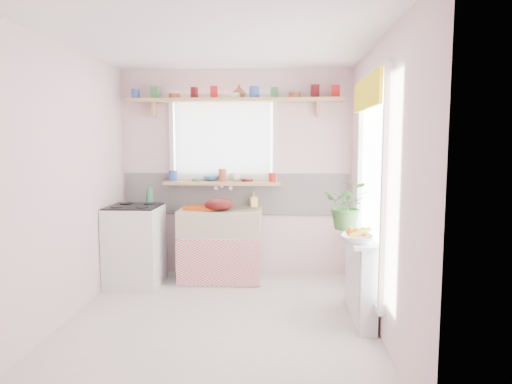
{
  "coord_description": "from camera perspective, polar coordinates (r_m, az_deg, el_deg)",
  "views": [
    {
      "loc": [
        0.58,
        -3.94,
        1.63
      ],
      "look_at": [
        0.31,
        0.55,
        1.14
      ],
      "focal_mm": 32.0,
      "sensor_mm": 36.0,
      "label": 1
    }
  ],
  "objects": [
    {
      "name": "colander",
      "position": [
        5.22,
        -4.67,
        -1.51
      ],
      "size": [
        0.4,
        0.4,
        0.15
      ],
      "primitive_type": "ellipsoid",
      "rotation": [
        0.0,
        0.0,
        0.22
      ],
      "color": "#510D0E",
      "rests_on": "sink_unit"
    },
    {
      "name": "room",
      "position": [
        4.81,
        4.4,
        3.16
      ],
      "size": [
        3.2,
        3.2,
        3.2
      ],
      "color": "silver",
      "rests_on": "ground"
    },
    {
      "name": "fruit",
      "position": [
        3.99,
        12.59,
        -4.9
      ],
      "size": [
        0.2,
        0.14,
        0.1
      ],
      "color": "orange",
      "rests_on": "fruit_bowl"
    },
    {
      "name": "cooker",
      "position": [
        5.4,
        -14.89,
        -6.46
      ],
      "size": [
        0.58,
        0.58,
        0.93
      ],
      "color": "white",
      "rests_on": "ground"
    },
    {
      "name": "windowsill",
      "position": [
        5.49,
        -4.22,
        1.14
      ],
      "size": [
        1.4,
        0.22,
        0.04
      ],
      "primitive_type": "cube",
      "color": "tan",
      "rests_on": "room"
    },
    {
      "name": "fruit_bowl",
      "position": [
        4.0,
        12.5,
        -5.74
      ],
      "size": [
        0.29,
        0.29,
        0.07
      ],
      "primitive_type": "imported",
      "rotation": [
        0.0,
        0.0,
        -0.08
      ],
      "color": "silver",
      "rests_on": "radiator_ledge"
    },
    {
      "name": "soap_bottle_sink",
      "position": [
        5.5,
        -0.3,
        -0.92
      ],
      "size": [
        0.11,
        0.11,
        0.18
      ],
      "primitive_type": "imported",
      "rotation": [
        0.0,
        0.0,
        0.36
      ],
      "color": "#FDF370",
      "rests_on": "sink_unit"
    },
    {
      "name": "jade_plant",
      "position": [
        4.56,
        11.35,
        -1.6
      ],
      "size": [
        0.51,
        0.47,
        0.48
      ],
      "primitive_type": "imported",
      "rotation": [
        0.0,
        0.0,
        -0.26
      ],
      "color": "#356327",
      "rests_on": "radiator_ledge"
    },
    {
      "name": "sink_unit",
      "position": [
        5.42,
        -4.42,
        -6.51
      ],
      "size": [
        0.95,
        0.65,
        1.11
      ],
      "color": "white",
      "rests_on": "ground"
    },
    {
      "name": "shelf_vase",
      "position": [
        5.53,
        -2.13,
        12.43
      ],
      "size": [
        0.16,
        0.16,
        0.17
      ],
      "primitive_type": "imported",
      "rotation": [
        0.0,
        0.0,
        -0.02
      ],
      "color": "#A35A32",
      "rests_on": "pine_shelf"
    },
    {
      "name": "cooker_bottle",
      "position": [
        5.48,
        -13.17,
        -0.18
      ],
      "size": [
        0.09,
        0.09,
        0.23
      ],
      "primitive_type": "imported",
      "rotation": [
        0.0,
        0.0,
        -0.04
      ],
      "color": "#418359",
      "rests_on": "cooker"
    },
    {
      "name": "dish_tray",
      "position": [
        5.34,
        -6.7,
        -1.96
      ],
      "size": [
        0.43,
        0.36,
        0.04
      ],
      "primitive_type": "cube",
      "rotation": [
        0.0,
        0.0,
        -0.22
      ],
      "color": "#D34F12",
      "rests_on": "sink_unit"
    },
    {
      "name": "sill_bowl",
      "position": [
        5.57,
        -5.58,
        1.71
      ],
      "size": [
        0.2,
        0.2,
        0.06
      ],
      "primitive_type": "imported",
      "rotation": [
        0.0,
        0.0,
        0.04
      ],
      "color": "#366DAF",
      "rests_on": "windowsill"
    },
    {
      "name": "herb_pot",
      "position": [
        4.5,
        11.47,
        -3.45
      ],
      "size": [
        0.12,
        0.09,
        0.21
      ],
      "primitive_type": "imported",
      "rotation": [
        0.0,
        0.0,
        0.19
      ],
      "color": "#3A6E2C",
      "rests_on": "radiator_ledge"
    },
    {
      "name": "radiator_ledge",
      "position": [
        4.38,
        12.94,
        -10.22
      ],
      "size": [
        0.22,
        0.95,
        0.78
      ],
      "color": "white",
      "rests_on": "ground"
    },
    {
      "name": "shelf_crockery",
      "position": [
        5.47,
        -2.73,
        12.19
      ],
      "size": [
        2.47,
        0.11,
        0.12
      ],
      "color": "#3359A5",
      "rests_on": "pine_shelf"
    },
    {
      "name": "pine_shelf",
      "position": [
        5.47,
        -2.73,
        11.41
      ],
      "size": [
        2.52,
        0.24,
        0.04
      ],
      "primitive_type": "cube",
      "color": "tan",
      "rests_on": "room"
    },
    {
      "name": "sill_cup",
      "position": [
        5.51,
        -2.62,
        1.89
      ],
      "size": [
        0.14,
        0.14,
        0.1
      ],
      "primitive_type": "imported",
      "rotation": [
        0.0,
        0.0,
        -0.16
      ],
      "color": "beige",
      "rests_on": "windowsill"
    },
    {
      "name": "sill_crockery",
      "position": [
        5.49,
        -4.23,
        1.94
      ],
      "size": [
        1.35,
        0.11,
        0.12
      ],
      "color": "#3359A5",
      "rests_on": "windowsill"
    }
  ]
}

